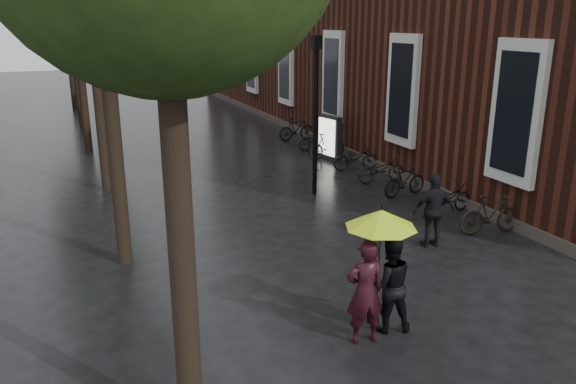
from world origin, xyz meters
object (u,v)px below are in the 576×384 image
person_burgundy (365,292)px  person_black (389,284)px  pedestrian_walking (434,211)px  parked_bicycles (366,162)px  lamp_post (316,101)px  ad_lightbox (330,138)px

person_burgundy → person_black: size_ratio=1.06×
person_black → pedestrian_walking: bearing=-121.3°
person_burgundy → pedestrian_walking: bearing=-134.8°
parked_bicycles → lamp_post: lamp_post is taller
person_black → parked_bicycles: (4.84, 9.07, -0.40)m
person_black → lamp_post: (2.22, 7.70, 2.04)m
pedestrian_walking → parked_bicycles: pedestrian_walking is taller
parked_bicycles → lamp_post: bearing=-152.4°
person_black → ad_lightbox: bearing=-96.3°
parked_bicycles → person_burgundy: bearing=-120.4°
person_black → parked_bicycles: 10.29m
person_burgundy → lamp_post: bearing=-104.2°
pedestrian_walking → lamp_post: size_ratio=0.37×
person_burgundy → person_black: person_burgundy is taller
pedestrian_walking → ad_lightbox: size_ratio=1.04×
person_burgundy → parked_bicycles: bearing=-114.9°
pedestrian_walking → parked_bicycles: 6.51m
lamp_post → pedestrian_walking: bearing=-80.5°
person_black → ad_lightbox: (4.66, 11.51, -0.01)m
person_burgundy → parked_bicycles: size_ratio=0.14×
person_burgundy → ad_lightbox: (5.25, 11.69, -0.06)m
person_burgundy → pedestrian_walking: 4.71m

